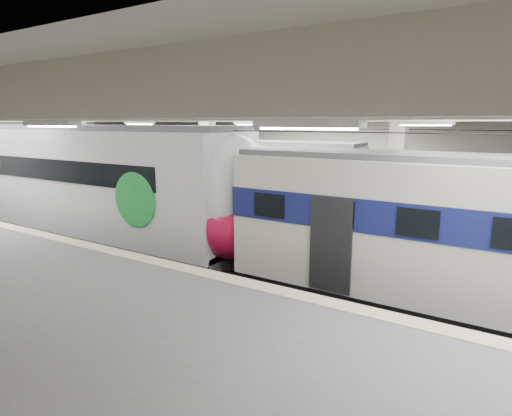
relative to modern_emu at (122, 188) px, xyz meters
The scene contains 4 objects.
station_hall 5.42m from the modern_emu, 18.94° to the right, with size 36.00×24.00×5.75m.
modern_emu is the anchor object (origin of this frame).
older_rer 12.69m from the modern_emu, ahead, with size 12.60×2.78×4.19m.
far_train 5.71m from the modern_emu, 74.79° to the left, with size 12.91×3.26×4.13m.
Camera 1 is at (8.64, -11.50, 4.97)m, focal length 30.00 mm.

